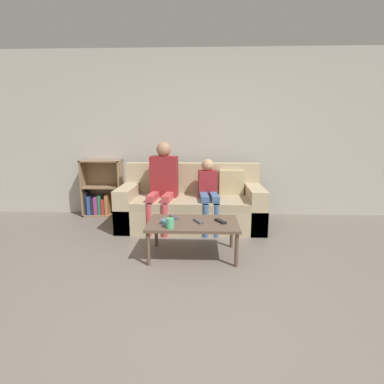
{
  "coord_description": "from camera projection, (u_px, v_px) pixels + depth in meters",
  "views": [
    {
      "loc": [
        0.07,
        -1.94,
        1.35
      ],
      "look_at": [
        -0.07,
        1.7,
        0.61
      ],
      "focal_mm": 28.0,
      "sensor_mm": 36.0,
      "label": 1
    }
  ],
  "objects": [
    {
      "name": "ground_plane",
      "position": [
        192.0,
        321.0,
        2.17
      ],
      "size": [
        22.0,
        22.0,
        0.0
      ],
      "primitive_type": "plane",
      "color": "#70665B"
    },
    {
      "name": "tv_remote_0",
      "position": [
        220.0,
        221.0,
        3.24
      ],
      "size": [
        0.13,
        0.17,
        0.02
      ],
      "rotation": [
        0.0,
        0.0,
        0.52
      ],
      "color": "black",
      "rests_on": "coffee_table"
    },
    {
      "name": "coffee_table",
      "position": [
        193.0,
        225.0,
        3.25
      ],
      "size": [
        0.98,
        0.61,
        0.38
      ],
      "color": "brown",
      "rests_on": "ground_plane"
    },
    {
      "name": "person_child",
      "position": [
        208.0,
        190.0,
        4.15
      ],
      "size": [
        0.3,
        0.65,
        0.97
      ],
      "rotation": [
        0.0,
        0.0,
        0.09
      ],
      "color": "#476693",
      "rests_on": "ground_plane"
    },
    {
      "name": "person_adult",
      "position": [
        163.0,
        179.0,
        4.19
      ],
      "size": [
        0.39,
        0.66,
        1.21
      ],
      "rotation": [
        0.0,
        0.0,
        -0.09
      ],
      "color": "#C6474C",
      "rests_on": "ground_plane"
    },
    {
      "name": "tv_remote_1",
      "position": [
        198.0,
        221.0,
        3.24
      ],
      "size": [
        0.12,
        0.17,
        0.02
      ],
      "rotation": [
        0.0,
        0.0,
        0.45
      ],
      "color": "#47474C",
      "rests_on": "coffee_table"
    },
    {
      "name": "bookshelf",
      "position": [
        101.0,
        193.0,
        4.88
      ],
      "size": [
        0.63,
        0.28,
        0.9
      ],
      "color": "#8E7051",
      "rests_on": "ground_plane"
    },
    {
      "name": "tv_remote_2",
      "position": [
        174.0,
        217.0,
        3.39
      ],
      "size": [
        0.12,
        0.17,
        0.02
      ],
      "rotation": [
        0.0,
        0.0,
        0.48
      ],
      "color": "#47474C",
      "rests_on": "coffee_table"
    },
    {
      "name": "cup_near",
      "position": [
        170.0,
        223.0,
        3.03
      ],
      "size": [
        0.08,
        0.08,
        0.11
      ],
      "color": "#4CB77A",
      "rests_on": "coffee_table"
    },
    {
      "name": "wall_back",
      "position": [
        199.0,
        135.0,
        4.79
      ],
      "size": [
        12.0,
        0.06,
        2.6
      ],
      "color": "#B7B2A8",
      "rests_on": "ground_plane"
    },
    {
      "name": "couch",
      "position": [
        192.0,
        206.0,
        4.34
      ],
      "size": [
        2.01,
        0.92,
        0.88
      ],
      "color": "tan",
      "rests_on": "ground_plane"
    },
    {
      "name": "snack_bowl",
      "position": [
        168.0,
        222.0,
        3.18
      ],
      "size": [
        0.15,
        0.15,
        0.05
      ],
      "color": "teal",
      "rests_on": "coffee_table"
    }
  ]
}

